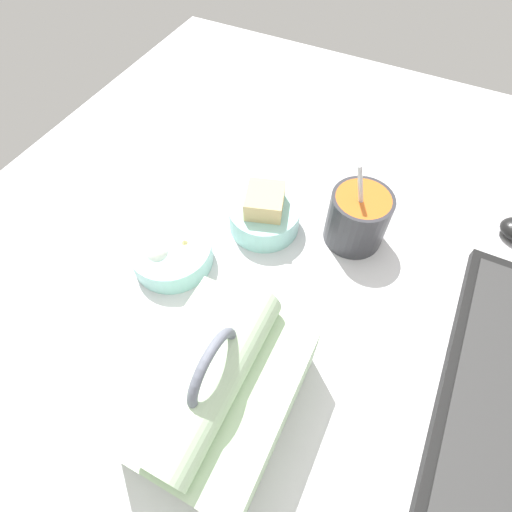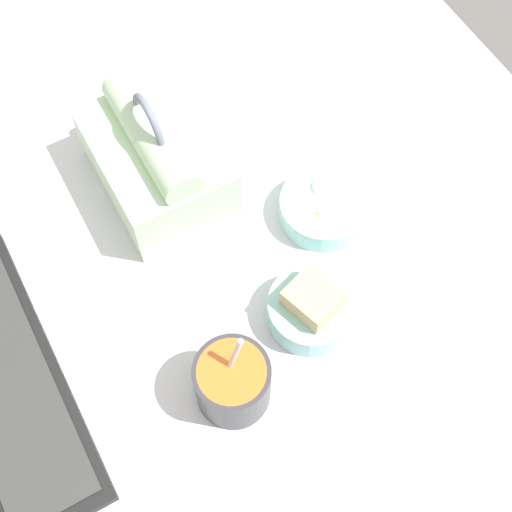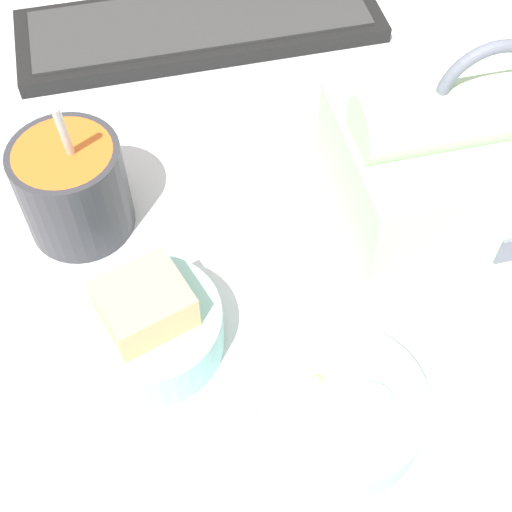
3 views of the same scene
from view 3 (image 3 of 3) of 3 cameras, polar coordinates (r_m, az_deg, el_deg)
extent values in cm
cube|color=silver|center=(63.32, 1.45, -1.84)|extent=(140.00, 110.00, 2.00)
cube|color=black|center=(85.57, -4.42, 17.86)|extent=(41.11, 13.35, 1.80)
cube|color=#333333|center=(84.96, -4.47, 18.43)|extent=(37.82, 10.95, 0.30)
cube|color=#B7D6AD|center=(65.78, 15.96, 6.83)|extent=(21.57, 15.79, 10.25)
cylinder|color=#B7D6AD|center=(61.25, 17.38, 11.03)|extent=(20.50, 5.64, 5.64)
torus|color=slate|center=(59.63, 17.98, 12.79)|extent=(8.55, 1.00, 8.55)
cylinder|color=#333338|center=(64.25, -14.39, 5.21)|extent=(9.49, 9.49, 9.26)
cylinder|color=orange|center=(61.16, -15.22, 7.85)|extent=(8.35, 8.35, 0.60)
cylinder|color=silver|center=(59.85, -14.78, 8.52)|extent=(0.70, 3.25, 10.50)
cylinder|color=#93D1CC|center=(57.47, -8.45, -5.85)|extent=(11.64, 11.64, 4.47)
cube|color=tan|center=(55.37, -8.76, -4.58)|extent=(7.89, 7.51, 6.26)
cylinder|color=#93D1CC|center=(54.54, 6.84, -12.00)|extent=(12.58, 12.58, 3.89)
ellipsoid|color=white|center=(53.33, 9.26, -11.79)|extent=(3.42, 3.42, 4.03)
cone|color=#F4DB84|center=(53.93, 4.77, -10.27)|extent=(5.68, 5.68, 3.31)
sphere|color=#4C5623|center=(53.21, 8.55, -15.46)|extent=(1.51, 1.51, 1.51)
sphere|color=#4C5623|center=(53.55, 8.85, -14.61)|extent=(1.51, 1.51, 1.51)
sphere|color=#4C5623|center=(53.85, 8.61, -13.73)|extent=(1.51, 1.51, 1.51)
sphere|color=#4C5623|center=(54.02, 7.91, -13.08)|extent=(1.51, 1.51, 1.51)
camera|label=1|loc=(0.60, 39.29, 48.15)|focal=28.00mm
camera|label=2|loc=(0.72, -96.38, 54.57)|focal=50.00mm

